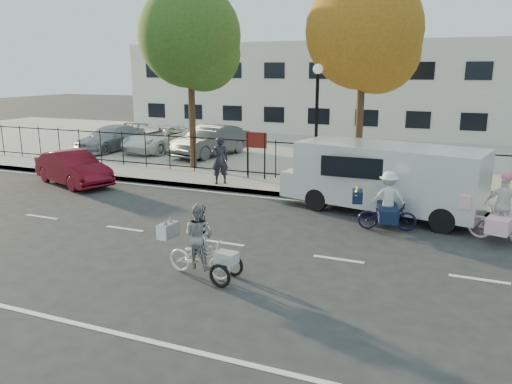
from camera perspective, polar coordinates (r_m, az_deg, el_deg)
The scene contains 20 objects.
ground at distance 12.77m, azimuth -3.86°, elevation -5.82°, with size 120.00×120.00×0.00m, color #333334.
road_markings at distance 12.77m, azimuth -3.86°, elevation -5.80°, with size 60.00×9.52×0.01m, color silver, non-canonical shape.
curb at distance 17.23m, azimuth 3.53°, elevation -0.33°, with size 60.00×0.10×0.15m, color #A8A399.
sidewalk at distance 18.20m, azimuth 4.59°, elevation 0.42°, with size 60.00×2.20×0.15m, color #A8A399.
parking_lot at distance 26.66m, azimuth 10.48°, elevation 4.54°, with size 60.00×15.60×0.15m, color #A8A399.
iron_fence at distance 19.06m, azimuth 5.66°, elevation 3.54°, with size 58.00×0.06×1.50m, color black, non-canonical shape.
building at distance 36.19m, azimuth 14.07°, elevation 11.43°, with size 34.00×10.00×6.00m, color silver.
lamppost at distance 18.27m, azimuth 6.98°, elevation 10.06°, with size 0.36×0.36×4.33m.
street_sign at distance 19.21m, azimuth 0.03°, elevation 5.26°, with size 0.85×0.06×1.80m.
zebra_trike at distance 10.66m, azimuth -6.48°, elevation -6.41°, with size 1.87×0.78×1.60m.
unicorn_bike at distance 14.04m, azimuth 26.19°, elevation -2.50°, with size 1.88×1.35×1.85m.
bull_bike at distance 14.02m, azimuth 14.71°, elevation -1.65°, with size 1.81×1.27×1.64m.
white_van at distance 15.48m, azimuth 14.43°, elevation 1.76°, with size 6.27×3.13×2.11m.
red_sedan at distance 20.20m, azimuth -20.18°, elevation 2.57°, with size 1.34×3.85×1.27m, color #610B18.
pedestrian at distance 18.43m, azimuth -4.15°, elevation 3.64°, with size 0.64×0.42×1.76m, color black.
lot_car_a at distance 27.24m, azimuth -16.21°, elevation 5.93°, with size 1.79×4.40×1.28m, color #93949A.
lot_car_b at distance 26.46m, azimuth -10.79°, elevation 6.04°, with size 2.15×4.67×1.30m, color white.
lot_car_c at distance 24.58m, azimuth -5.21°, elevation 5.85°, with size 1.56×4.47×1.47m, color #484B4F.
tree_west at distance 21.46m, azimuth -7.15°, elevation 16.74°, with size 4.21×4.21×7.72m.
tree_mid at distance 19.33m, azimuth 12.67°, elevation 16.92°, with size 4.23×4.23×7.75m.
Camera 1 is at (5.34, -10.77, 4.30)m, focal length 35.00 mm.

